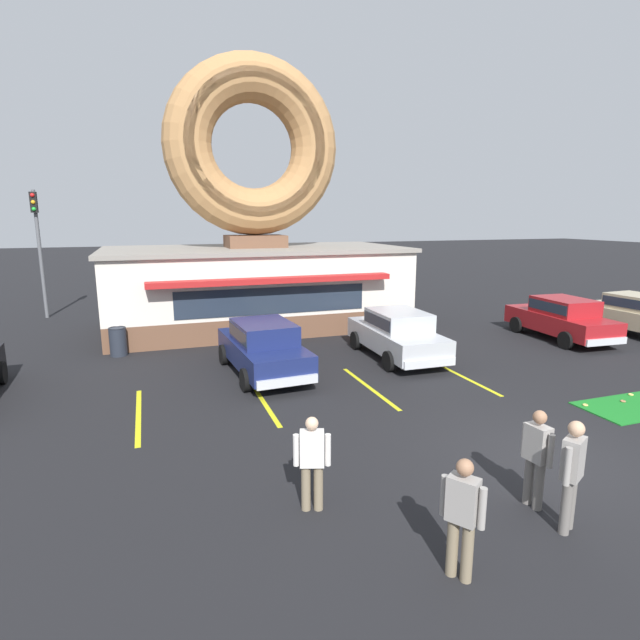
{
  "coord_description": "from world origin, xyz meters",
  "views": [
    {
      "loc": [
        -7.09,
        -6.91,
        4.61
      ],
      "look_at": [
        -2.94,
        5.0,
        2.0
      ],
      "focal_mm": 28.0,
      "sensor_mm": 36.0,
      "label": 1
    }
  ],
  "objects_px": {
    "car_champagne": "(636,313)",
    "pedestrian_blue_sweater_man": "(572,471)",
    "pedestrian_clipboard_woman": "(312,459)",
    "trash_bin": "(118,341)",
    "pedestrian_hooded_kid": "(462,513)",
    "car_silver": "(397,332)",
    "car_navy": "(263,345)",
    "pedestrian_leather_jacket_man": "(536,454)",
    "traffic_light_pole": "(38,237)",
    "car_red": "(561,317)"
  },
  "relations": [
    {
      "from": "pedestrian_clipboard_woman",
      "to": "car_champagne",
      "type": "bearing_deg",
      "value": 24.76
    },
    {
      "from": "car_champagne",
      "to": "trash_bin",
      "type": "height_order",
      "value": "car_champagne"
    },
    {
      "from": "car_champagne",
      "to": "pedestrian_hooded_kid",
      "type": "distance_m",
      "value": 17.54
    },
    {
      "from": "car_red",
      "to": "pedestrian_leather_jacket_man",
      "type": "xyz_separation_m",
      "value": [
        -9.19,
        -8.8,
        0.04
      ]
    },
    {
      "from": "car_champagne",
      "to": "pedestrian_leather_jacket_man",
      "type": "bearing_deg",
      "value": -146.12
    },
    {
      "from": "pedestrian_clipboard_woman",
      "to": "trash_bin",
      "type": "relative_size",
      "value": 1.62
    },
    {
      "from": "pedestrian_hooded_kid",
      "to": "pedestrian_clipboard_woman",
      "type": "bearing_deg",
      "value": 122.02
    },
    {
      "from": "car_navy",
      "to": "pedestrian_leather_jacket_man",
      "type": "distance_m",
      "value": 8.68
    },
    {
      "from": "pedestrian_leather_jacket_man",
      "to": "pedestrian_blue_sweater_man",
      "type": "bearing_deg",
      "value": -88.87
    },
    {
      "from": "car_champagne",
      "to": "trash_bin",
      "type": "relative_size",
      "value": 4.76
    },
    {
      "from": "car_silver",
      "to": "traffic_light_pole",
      "type": "relative_size",
      "value": 0.79
    },
    {
      "from": "car_red",
      "to": "car_champagne",
      "type": "bearing_deg",
      "value": -5.04
    },
    {
      "from": "car_champagne",
      "to": "pedestrian_leather_jacket_man",
      "type": "xyz_separation_m",
      "value": [
        -12.65,
        -8.49,
        0.04
      ]
    },
    {
      "from": "car_champagne",
      "to": "pedestrian_clipboard_woman",
      "type": "xyz_separation_m",
      "value": [
        -16.05,
        -7.4,
        -0.01
      ]
    },
    {
      "from": "pedestrian_blue_sweater_man",
      "to": "pedestrian_leather_jacket_man",
      "type": "bearing_deg",
      "value": 91.13
    },
    {
      "from": "car_silver",
      "to": "car_red",
      "type": "distance_m",
      "value": 7.17
    },
    {
      "from": "traffic_light_pole",
      "to": "pedestrian_leather_jacket_man",
      "type": "bearing_deg",
      "value": -62.87
    },
    {
      "from": "pedestrian_leather_jacket_man",
      "to": "trash_bin",
      "type": "relative_size",
      "value": 1.69
    },
    {
      "from": "car_champagne",
      "to": "pedestrian_blue_sweater_man",
      "type": "xyz_separation_m",
      "value": [
        -12.64,
        -9.18,
        0.1
      ]
    },
    {
      "from": "car_navy",
      "to": "pedestrian_hooded_kid",
      "type": "bearing_deg",
      "value": -87.19
    },
    {
      "from": "car_silver",
      "to": "pedestrian_blue_sweater_man",
      "type": "bearing_deg",
      "value": -102.28
    },
    {
      "from": "car_silver",
      "to": "trash_bin",
      "type": "relative_size",
      "value": 4.72
    },
    {
      "from": "pedestrian_clipboard_woman",
      "to": "trash_bin",
      "type": "distance_m",
      "value": 11.3
    },
    {
      "from": "trash_bin",
      "to": "pedestrian_hooded_kid",
      "type": "bearing_deg",
      "value": -70.16
    },
    {
      "from": "car_silver",
      "to": "pedestrian_clipboard_woman",
      "type": "height_order",
      "value": "car_silver"
    },
    {
      "from": "car_champagne",
      "to": "pedestrian_blue_sweater_man",
      "type": "relative_size",
      "value": 2.66
    },
    {
      "from": "trash_bin",
      "to": "traffic_light_pole",
      "type": "height_order",
      "value": "traffic_light_pole"
    },
    {
      "from": "car_silver",
      "to": "car_navy",
      "type": "bearing_deg",
      "value": -176.9
    },
    {
      "from": "car_navy",
      "to": "pedestrian_blue_sweater_man",
      "type": "relative_size",
      "value": 2.67
    },
    {
      "from": "car_navy",
      "to": "pedestrian_blue_sweater_man",
      "type": "height_order",
      "value": "pedestrian_blue_sweater_man"
    },
    {
      "from": "car_silver",
      "to": "car_champagne",
      "type": "xyz_separation_m",
      "value": [
        10.63,
        -0.05,
        0.0
      ]
    },
    {
      "from": "car_champagne",
      "to": "pedestrian_leather_jacket_man",
      "type": "height_order",
      "value": "pedestrian_leather_jacket_man"
    },
    {
      "from": "pedestrian_leather_jacket_man",
      "to": "traffic_light_pole",
      "type": "bearing_deg",
      "value": 117.13
    },
    {
      "from": "car_red",
      "to": "pedestrian_blue_sweater_man",
      "type": "relative_size",
      "value": 2.67
    },
    {
      "from": "pedestrian_blue_sweater_man",
      "to": "car_navy",
      "type": "bearing_deg",
      "value": 105.92
    },
    {
      "from": "pedestrian_leather_jacket_man",
      "to": "car_silver",
      "type": "bearing_deg",
      "value": 76.68
    },
    {
      "from": "pedestrian_hooded_kid",
      "to": "pedestrian_leather_jacket_man",
      "type": "bearing_deg",
      "value": 25.73
    },
    {
      "from": "car_navy",
      "to": "car_champagne",
      "type": "height_order",
      "value": "same"
    },
    {
      "from": "car_silver",
      "to": "car_navy",
      "type": "distance_m",
      "value": 4.58
    },
    {
      "from": "trash_bin",
      "to": "traffic_light_pole",
      "type": "relative_size",
      "value": 0.17
    },
    {
      "from": "pedestrian_clipboard_woman",
      "to": "car_silver",
      "type": "bearing_deg",
      "value": 53.95
    },
    {
      "from": "pedestrian_blue_sweater_man",
      "to": "car_red",
      "type": "bearing_deg",
      "value": 45.94
    },
    {
      "from": "pedestrian_leather_jacket_man",
      "to": "pedestrian_clipboard_woman",
      "type": "relative_size",
      "value": 1.04
    },
    {
      "from": "car_silver",
      "to": "pedestrian_leather_jacket_man",
      "type": "bearing_deg",
      "value": -103.32
    },
    {
      "from": "pedestrian_leather_jacket_man",
      "to": "pedestrian_clipboard_woman",
      "type": "bearing_deg",
      "value": 162.26
    },
    {
      "from": "car_silver",
      "to": "pedestrian_leather_jacket_man",
      "type": "height_order",
      "value": "pedestrian_leather_jacket_man"
    },
    {
      "from": "pedestrian_hooded_kid",
      "to": "trash_bin",
      "type": "distance_m",
      "value": 13.71
    },
    {
      "from": "traffic_light_pole",
      "to": "car_silver",
      "type": "bearing_deg",
      "value": -42.89
    },
    {
      "from": "pedestrian_hooded_kid",
      "to": "car_champagne",
      "type": "bearing_deg",
      "value": 32.81
    },
    {
      "from": "pedestrian_clipboard_woman",
      "to": "traffic_light_pole",
      "type": "height_order",
      "value": "traffic_light_pole"
    }
  ]
}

